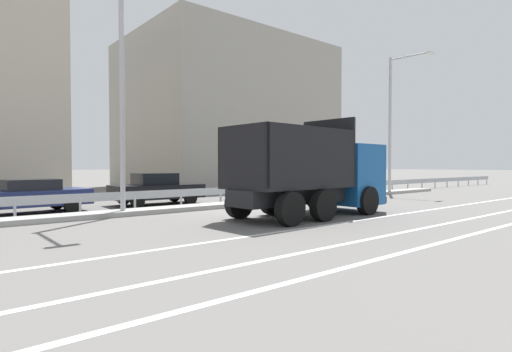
{
  "coord_description": "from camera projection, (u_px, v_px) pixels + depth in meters",
  "views": [
    {
      "loc": [
        -9.51,
        -12.37,
        1.81
      ],
      "look_at": [
        0.41,
        -0.44,
        1.4
      ],
      "focal_mm": 28.0,
      "sensor_mm": 36.0,
      "label": 1
    }
  ],
  "objects": [
    {
      "name": "street_lamp_2",
      "position": [
        394.0,
        117.0,
        25.07
      ],
      "size": [
        0.71,
        2.73,
        8.61
      ],
      "color": "#ADADB2",
      "rests_on": "ground_plane"
    },
    {
      "name": "parked_car_4",
      "position": [
        157.0,
        189.0,
        18.38
      ],
      "size": [
        4.15,
        2.09,
        1.46
      ],
      "rotation": [
        0.0,
        0.0,
        -1.62
      ],
      "color": "black",
      "rests_on": "ground_plane"
    },
    {
      "name": "background_building_1",
      "position": [
        226.0,
        117.0,
        34.67
      ],
      "size": [
        15.74,
        12.65,
        12.08
      ],
      "primitive_type": "cube",
      "color": "gray",
      "rests_on": "ground_plane"
    },
    {
      "name": "street_lamp_1",
      "position": [
        124.0,
        76.0,
        14.08
      ],
      "size": [
        0.7,
        2.57,
        8.86
      ],
      "color": "#ADADB2",
      "rests_on": "ground_plane"
    },
    {
      "name": "lane_strip_1",
      "position": [
        414.0,
        230.0,
        11.12
      ],
      "size": [
        64.7,
        0.16,
        0.01
      ],
      "primitive_type": "cube",
      "color": "silver",
      "rests_on": "ground_plane"
    },
    {
      "name": "dump_truck",
      "position": [
        323.0,
        179.0,
        14.74
      ],
      "size": [
        6.55,
        2.89,
        3.52
      ],
      "rotation": [
        0.0,
        0.0,
        -1.53
      ],
      "color": "#144C8C",
      "rests_on": "ground_plane"
    },
    {
      "name": "median_road_sign",
      "position": [
        280.0,
        178.0,
        19.41
      ],
      "size": [
        0.81,
        0.16,
        2.21
      ],
      "color": "white",
      "rests_on": "ground_plane"
    },
    {
      "name": "lane_strip_0",
      "position": [
        349.0,
        222.0,
        12.81
      ],
      "size": [
        64.7,
        0.16,
        0.01
      ],
      "primitive_type": "cube",
      "color": "silver",
      "rests_on": "ground_plane"
    },
    {
      "name": "median_guardrail",
      "position": [
        202.0,
        193.0,
        17.83
      ],
      "size": [
        64.7,
        0.09,
        0.78
      ],
      "color": "#9EA0A5",
      "rests_on": "ground_plane"
    },
    {
      "name": "parked_car_3",
      "position": [
        27.0,
        196.0,
        14.87
      ],
      "size": [
        4.46,
        2.18,
        1.29
      ],
      "rotation": [
        0.0,
        0.0,
        1.65
      ],
      "color": "navy",
      "rests_on": "ground_plane"
    },
    {
      "name": "ground_plane",
      "position": [
        241.0,
        212.0,
        15.63
      ],
      "size": [
        320.0,
        320.0,
        0.0
      ],
      "primitive_type": "plane",
      "color": "#605E5B"
    },
    {
      "name": "median_island",
      "position": [
        215.0,
        206.0,
        17.0
      ],
      "size": [
        35.59,
        1.1,
        0.18
      ],
      "primitive_type": "cube",
      "color": "gray",
      "rests_on": "ground_plane"
    },
    {
      "name": "lane_strip_2",
      "position": [
        463.0,
        237.0,
        10.1
      ],
      "size": [
        64.7,
        0.16,
        0.01
      ],
      "primitive_type": "cube",
      "color": "silver",
      "rests_on": "ground_plane"
    }
  ]
}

